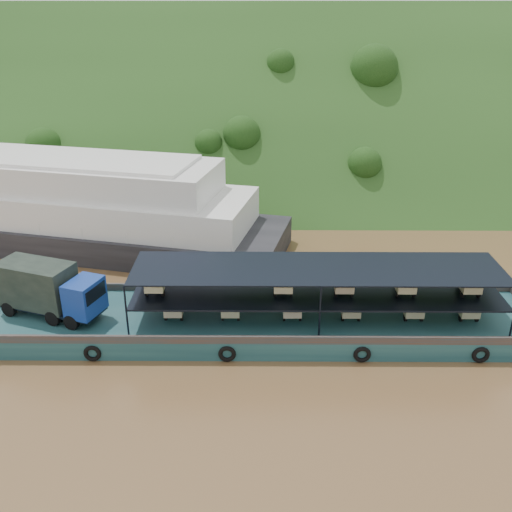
{
  "coord_description": "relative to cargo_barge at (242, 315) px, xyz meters",
  "views": [
    {
      "loc": [
        -1.75,
        -33.8,
        19.56
      ],
      "look_at": [
        -2.0,
        3.0,
        3.2
      ],
      "focal_mm": 40.0,
      "sensor_mm": 36.0,
      "label": 1
    }
  ],
  "objects": [
    {
      "name": "ground",
      "position": [
        2.88,
        1.82,
        -1.15
      ],
      "size": [
        160.0,
        160.0,
        0.0
      ],
      "primitive_type": "plane",
      "color": "brown",
      "rests_on": "ground"
    },
    {
      "name": "hillside",
      "position": [
        2.88,
        37.82,
        -1.15
      ],
      "size": [
        140.0,
        39.6,
        39.6
      ],
      "primitive_type": "cube",
      "rotation": [
        0.79,
        0.0,
        0.0
      ],
      "color": "#1E3C16",
      "rests_on": "ground"
    },
    {
      "name": "cargo_barge",
      "position": [
        0.0,
        0.0,
        0.0
      ],
      "size": [
        35.0,
        7.18,
        4.67
      ],
      "color": "#11373E",
      "rests_on": "ground"
    },
    {
      "name": "passenger_ferry",
      "position": [
        -15.78,
        15.14,
        2.21
      ],
      "size": [
        39.51,
        18.0,
        7.76
      ],
      "rotation": [
        0.0,
        0.0,
        -0.23
      ],
      "color": "black",
      "rests_on": "ground"
    }
  ]
}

